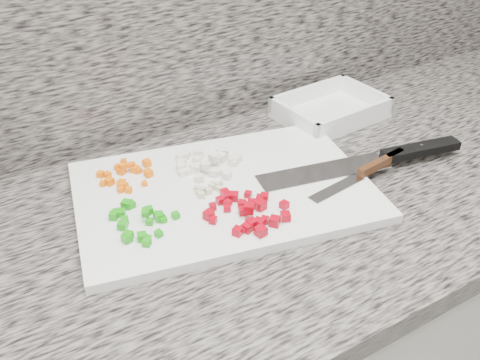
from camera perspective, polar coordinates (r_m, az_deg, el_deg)
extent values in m
cube|color=#69645D|center=(0.90, -1.35, -4.32)|extent=(3.96, 0.64, 0.04)
cube|color=white|center=(0.92, -1.71, -1.22)|extent=(0.56, 0.43, 0.02)
cube|color=#EE6405|center=(0.93, -12.57, -0.52)|extent=(0.01, 0.01, 0.01)
cube|color=#EE6405|center=(0.97, -11.44, 1.63)|extent=(0.01, 0.01, 0.01)
cube|color=#EE6405|center=(0.97, -12.42, 1.44)|extent=(0.01, 0.01, 0.01)
cube|color=#EE6405|center=(1.00, -12.32, 1.95)|extent=(0.01, 0.01, 0.01)
cube|color=#EE6405|center=(0.95, -13.72, -0.16)|extent=(0.02, 0.02, 0.01)
cube|color=#EE6405|center=(0.94, -12.43, -0.33)|extent=(0.01, 0.01, 0.01)
cube|color=#EE6405|center=(0.97, -12.54, 1.00)|extent=(0.02, 0.02, 0.01)
cube|color=#EE6405|center=(0.96, -9.75, 0.73)|extent=(0.01, 0.01, 0.01)
cube|color=#EE6405|center=(0.97, -13.94, 0.55)|extent=(0.01, 0.01, 0.01)
cube|color=#EE6405|center=(0.95, -14.44, -0.36)|extent=(0.01, 0.01, 0.01)
cube|color=#EE6405|center=(0.97, -11.78, 1.54)|extent=(0.01, 0.01, 0.01)
cube|color=#EE6405|center=(0.97, -11.17, 1.16)|extent=(0.02, 0.02, 0.01)
cube|color=#EE6405|center=(0.93, -12.42, -0.75)|extent=(0.01, 0.01, 0.01)
cube|color=#EE6405|center=(0.93, -12.23, -0.57)|extent=(0.01, 0.01, 0.01)
cube|color=#EE6405|center=(0.97, -10.80, 1.04)|extent=(0.01, 0.01, 0.01)
cube|color=#EE6405|center=(0.94, -12.62, -0.26)|extent=(0.01, 0.01, 0.01)
cube|color=#EE6405|center=(0.99, -12.89, 1.37)|extent=(0.01, 0.01, 0.01)
cube|color=#EE6405|center=(0.98, -9.91, 1.80)|extent=(0.01, 0.01, 0.01)
cube|color=#EE6405|center=(0.92, -12.62, -1.02)|extent=(0.01, 0.01, 0.01)
cube|color=#EE6405|center=(0.97, -14.66, 0.61)|extent=(0.02, 0.02, 0.01)
cube|color=#EE6405|center=(0.93, -10.17, -0.35)|extent=(0.01, 0.01, 0.01)
cube|color=#EE6405|center=(0.92, -11.77, -1.06)|extent=(0.01, 0.01, 0.01)
cube|color=silver|center=(0.97, -0.73, 1.83)|extent=(0.02, 0.02, 0.01)
cube|color=silver|center=(0.93, -4.40, 0.23)|extent=(0.02, 0.02, 0.01)
cube|color=silver|center=(0.94, -1.42, 0.52)|extent=(0.02, 0.02, 0.01)
cube|color=silver|center=(0.94, -3.71, 1.59)|extent=(0.02, 0.02, 0.01)
cube|color=silver|center=(0.97, -2.52, 2.65)|extent=(0.02, 0.02, 0.01)
cube|color=silver|center=(0.99, -1.99, 2.44)|extent=(0.02, 0.02, 0.01)
cube|color=silver|center=(0.96, -4.57, 1.32)|extent=(0.02, 0.02, 0.01)
cube|color=silver|center=(0.95, -5.57, 0.91)|extent=(0.01, 0.01, 0.01)
cube|color=silver|center=(1.00, -4.44, 2.87)|extent=(0.02, 0.02, 0.01)
cube|color=silver|center=(0.99, -6.32, 2.46)|extent=(0.02, 0.02, 0.01)
cube|color=silver|center=(1.00, -2.06, 3.04)|extent=(0.02, 0.02, 0.01)
cube|color=silver|center=(0.97, -0.78, 2.07)|extent=(0.02, 0.02, 0.01)
cube|color=silver|center=(0.96, -4.93, 1.26)|extent=(0.02, 0.02, 0.01)
cube|color=silver|center=(0.96, -4.44, 1.42)|extent=(0.02, 0.02, 0.01)
cube|color=silver|center=(0.95, -2.74, 0.94)|extent=(0.01, 0.01, 0.01)
cube|color=silver|center=(0.96, -2.49, 2.30)|extent=(0.02, 0.02, 0.01)
cube|color=silver|center=(0.94, -2.75, 0.82)|extent=(0.02, 0.02, 0.01)
cube|color=silver|center=(0.95, -1.38, 0.93)|extent=(0.02, 0.02, 0.01)
cube|color=silver|center=(0.98, -6.25, 1.83)|extent=(0.02, 0.02, 0.01)
cube|color=silver|center=(0.96, -2.79, 2.41)|extent=(0.02, 0.02, 0.01)
cube|color=silver|center=(0.95, -2.37, 0.80)|extent=(0.01, 0.01, 0.01)
cube|color=silver|center=(0.96, -6.24, 1.33)|extent=(0.02, 0.02, 0.02)
cube|color=silver|center=(1.00, -1.65, 3.00)|extent=(0.02, 0.02, 0.01)
cube|color=silver|center=(1.00, -5.79, 2.68)|extent=(0.02, 0.02, 0.01)
cube|color=silver|center=(0.98, -0.34, 2.36)|extent=(0.02, 0.02, 0.01)
cube|color=silver|center=(0.98, -4.63, 2.18)|extent=(0.02, 0.02, 0.01)
cube|color=silver|center=(0.95, -6.18, 0.77)|extent=(0.01, 0.01, 0.01)
cube|color=#18930D|center=(0.87, -9.69, -3.17)|extent=(0.01, 0.01, 0.01)
cube|color=#18930D|center=(0.87, -13.00, -3.41)|extent=(0.01, 0.01, 0.01)
cube|color=#18930D|center=(0.85, -8.21, -4.14)|extent=(0.01, 0.01, 0.01)
cube|color=#18930D|center=(0.88, -11.57, -2.53)|extent=(0.01, 0.01, 0.01)
cube|color=#18930D|center=(0.82, -8.67, -5.66)|extent=(0.01, 0.01, 0.01)
cube|color=#18930D|center=(0.84, -9.62, -4.39)|extent=(0.01, 0.01, 0.01)
cube|color=#18930D|center=(0.81, -9.95, -6.57)|extent=(0.02, 0.02, 0.01)
cube|color=#18930D|center=(0.81, -9.81, -6.32)|extent=(0.02, 0.02, 0.01)
cube|color=#18930D|center=(0.85, -10.09, -3.54)|extent=(0.01, 0.01, 0.01)
cube|color=#18930D|center=(0.84, -12.43, -4.72)|extent=(0.02, 0.02, 0.01)
cube|color=#18930D|center=(0.86, -9.98, -3.31)|extent=(0.02, 0.02, 0.01)
cube|color=#18930D|center=(0.82, -10.26, -5.99)|extent=(0.01, 0.01, 0.01)
cube|color=#18930D|center=(0.85, -12.19, -4.19)|extent=(0.01, 0.01, 0.01)
cube|color=#18930D|center=(0.85, -6.88, -3.76)|extent=(0.01, 0.01, 0.01)
cube|color=#18930D|center=(0.85, -8.59, -3.88)|extent=(0.02, 0.02, 0.01)
cube|color=#18930D|center=(0.82, -11.97, -6.09)|extent=(0.02, 0.02, 0.01)
cube|color=#18930D|center=(0.82, -10.43, -5.93)|extent=(0.02, 0.02, 0.01)
cube|color=#18930D|center=(0.88, -12.02, -2.52)|extent=(0.02, 0.02, 0.01)
cube|color=#18930D|center=(0.82, -11.89, -5.81)|extent=(0.02, 0.02, 0.01)
cube|color=#18930D|center=(0.87, -13.33, -3.73)|extent=(0.02, 0.02, 0.01)
cube|color=#18930D|center=(0.86, -8.84, -3.65)|extent=(0.01, 0.01, 0.01)
cube|color=#18930D|center=(0.87, -12.57, -3.40)|extent=(0.02, 0.02, 0.01)
cube|color=#A00211|center=(0.86, 1.99, -2.62)|extent=(0.02, 0.02, 0.01)
cube|color=#A00211|center=(0.87, -1.32, -2.47)|extent=(0.01, 0.01, 0.01)
cube|color=#A00211|center=(0.84, 0.96, -3.03)|extent=(0.02, 0.02, 0.02)
cube|color=#A00211|center=(0.83, 2.05, -4.56)|extent=(0.02, 0.02, 0.01)
cube|color=#A00211|center=(0.84, -3.35, -3.76)|extent=(0.02, 0.02, 0.01)
cube|color=#A00211|center=(0.88, -2.11, -2.17)|extent=(0.01, 0.01, 0.01)
cube|color=#A00211|center=(0.88, 2.15, -1.93)|extent=(0.02, 0.02, 0.01)
cube|color=#A00211|center=(0.82, 1.22, -4.70)|extent=(0.02, 0.02, 0.01)
cube|color=#A00211|center=(0.86, -1.37, -3.00)|extent=(0.02, 0.02, 0.01)
cube|color=#A00211|center=(0.82, 0.79, -5.10)|extent=(0.02, 0.02, 0.01)
cube|color=#A00211|center=(0.88, -0.64, -1.75)|extent=(0.02, 0.02, 0.01)
cube|color=#A00211|center=(0.82, 0.47, -5.24)|extent=(0.01, 0.01, 0.01)
cube|color=#A00211|center=(0.86, -2.94, -2.86)|extent=(0.01, 0.01, 0.01)
cube|color=#A00211|center=(0.84, 2.67, -4.25)|extent=(0.02, 0.02, 0.01)
cube|color=#A00211|center=(0.87, 4.74, -2.65)|extent=(0.01, 0.01, 0.01)
cube|color=#A00211|center=(0.85, 0.28, -3.32)|extent=(0.02, 0.02, 0.01)
cube|color=#A00211|center=(0.89, -1.62, -1.37)|extent=(0.01, 0.01, 0.01)
cube|color=#A00211|center=(0.83, 3.71, -4.42)|extent=(0.02, 0.02, 0.01)
cube|color=#A00211|center=(0.89, 0.87, -1.53)|extent=(0.02, 0.02, 0.01)
cube|color=#A00211|center=(0.81, -0.26, -5.49)|extent=(0.02, 0.02, 0.01)
cube|color=#A00211|center=(0.87, 0.23, -2.52)|extent=(0.02, 0.02, 0.01)
cube|color=#A00211|center=(0.84, 4.87, -3.87)|extent=(0.02, 0.02, 0.01)
cube|color=#A00211|center=(0.88, 2.62, -1.77)|extent=(0.02, 0.02, 0.01)
cube|color=#A00211|center=(0.86, 2.22, -2.69)|extent=(0.02, 0.02, 0.01)
cube|color=#A00211|center=(0.81, 2.23, -5.45)|extent=(0.02, 0.02, 0.01)
cube|color=#A00211|center=(0.87, 1.24, -2.48)|extent=(0.02, 0.02, 0.01)
cube|color=#A00211|center=(0.88, -1.35, -1.81)|extent=(0.01, 0.01, 0.01)
cube|color=#A00211|center=(0.84, -2.89, -4.28)|extent=(0.02, 0.02, 0.01)
cube|color=beige|center=(0.90, -4.07, -1.00)|extent=(0.01, 0.01, 0.01)
cube|color=beige|center=(0.90, -3.38, -1.19)|extent=(0.01, 0.01, 0.01)
cube|color=beige|center=(0.92, -2.94, -0.35)|extent=(0.01, 0.01, 0.01)
cube|color=beige|center=(0.92, -2.08, -0.34)|extent=(0.01, 0.01, 0.01)
cube|color=beige|center=(0.90, -4.43, -1.36)|extent=(0.01, 0.01, 0.01)
cube|color=beige|center=(0.89, -4.13, -1.60)|extent=(0.01, 0.01, 0.01)
cube|color=beige|center=(0.91, -4.58, -0.86)|extent=(0.01, 0.01, 0.01)
cube|color=beige|center=(0.91, -1.96, -1.00)|extent=(0.01, 0.01, 0.01)
cube|color=beige|center=(0.91, -2.99, -0.70)|extent=(0.01, 0.01, 0.01)
cube|color=beige|center=(0.92, -2.40, -0.42)|extent=(0.01, 0.01, 0.01)
cube|color=beige|center=(0.91, -2.38, -0.89)|extent=(0.01, 0.01, 0.01)
cube|color=silver|center=(0.97, 8.93, 0.88)|extent=(0.25, 0.10, 0.00)
cube|color=black|center=(1.06, 18.71, 3.11)|extent=(0.16, 0.06, 0.02)
cylinder|color=silver|center=(1.06, 18.80, 3.52)|extent=(0.01, 0.01, 0.00)
cube|color=silver|center=(0.93, 10.27, -0.91)|extent=(0.12, 0.04, 0.00)
cube|color=#432210|center=(1.00, 14.84, 1.80)|extent=(0.12, 0.03, 0.02)
cylinder|color=silver|center=(1.00, 14.92, 2.24)|extent=(0.01, 0.01, 0.00)
cube|color=white|center=(1.19, 9.56, 6.90)|extent=(0.23, 0.17, 0.01)
cube|color=white|center=(1.23, 7.30, 9.17)|extent=(0.22, 0.03, 0.04)
cube|color=white|center=(1.14, 12.21, 6.48)|extent=(0.22, 0.03, 0.04)
cube|color=white|center=(1.25, 13.21, 8.99)|extent=(0.02, 0.16, 0.04)
cube|color=white|center=(1.12, 5.73, 6.61)|extent=(0.02, 0.16, 0.04)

